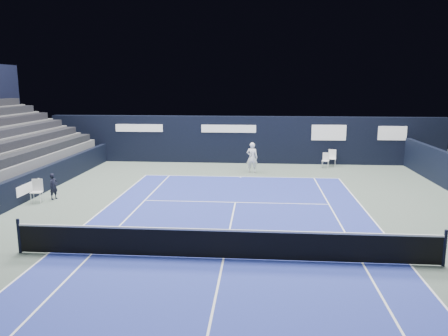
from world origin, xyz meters
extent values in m
plane|color=#4D5B51|center=(0.00, 2.00, 0.00)|extent=(48.00, 48.00, 0.00)
cube|color=navy|center=(0.00, 0.00, 0.00)|extent=(10.97, 23.77, 0.01)
cube|color=silver|center=(5.20, 15.07, 0.44)|extent=(0.51, 0.50, 0.04)
cube|color=silver|center=(5.25, 15.25, 0.69)|extent=(0.41, 0.15, 0.49)
cylinder|color=silver|center=(5.41, 15.18, 0.22)|extent=(0.02, 0.02, 0.44)
cylinder|color=silver|center=(5.07, 15.28, 0.22)|extent=(0.02, 0.02, 0.44)
cylinder|color=silver|center=(5.32, 14.86, 0.22)|extent=(0.02, 0.02, 0.44)
cylinder|color=silver|center=(4.98, 14.96, 0.22)|extent=(0.02, 0.02, 0.44)
cube|color=white|center=(5.68, 15.58, 0.49)|extent=(0.54, 0.52, 0.04)
cube|color=white|center=(5.72, 15.79, 0.79)|extent=(0.47, 0.11, 0.56)
cylinder|color=white|center=(5.92, 15.73, 0.25)|extent=(0.03, 0.03, 0.49)
cylinder|color=white|center=(5.52, 15.80, 0.25)|extent=(0.03, 0.03, 0.49)
cylinder|color=white|center=(5.85, 15.36, 0.25)|extent=(0.03, 0.03, 0.49)
cylinder|color=white|center=(5.45, 15.43, 0.25)|extent=(0.03, 0.03, 0.49)
cube|color=silver|center=(-8.79, 5.67, 0.48)|extent=(0.53, 0.51, 0.04)
cube|color=silver|center=(-8.83, 5.87, 0.76)|extent=(0.46, 0.11, 0.55)
cylinder|color=silver|center=(-8.63, 5.88, 0.24)|extent=(0.03, 0.03, 0.48)
cylinder|color=silver|center=(-9.02, 5.82, 0.24)|extent=(0.03, 0.03, 0.48)
cylinder|color=silver|center=(-8.57, 5.52, 0.24)|extent=(0.03, 0.03, 0.48)
cylinder|color=silver|center=(-8.96, 5.45, 0.24)|extent=(0.03, 0.03, 0.48)
imported|color=black|center=(-8.31, 6.31, 0.60)|extent=(0.43, 0.52, 1.20)
cube|color=white|center=(0.00, 11.88, 0.01)|extent=(10.97, 0.06, 0.00)
cube|color=white|center=(5.49, 0.00, 0.01)|extent=(0.06, 23.77, 0.00)
cube|color=white|center=(-5.49, 0.00, 0.01)|extent=(0.06, 23.77, 0.00)
cube|color=white|center=(4.12, 0.00, 0.01)|extent=(0.06, 23.77, 0.00)
cube|color=white|center=(-4.12, 0.00, 0.01)|extent=(0.06, 23.77, 0.00)
cube|color=white|center=(0.00, 6.40, 0.01)|extent=(8.23, 0.06, 0.00)
cube|color=white|center=(0.00, 0.00, 0.01)|extent=(0.06, 12.80, 0.00)
cube|color=white|center=(0.00, 11.73, 0.01)|extent=(0.06, 0.30, 0.00)
cylinder|color=black|center=(6.40, 0.00, 0.55)|extent=(0.10, 0.10, 1.10)
cylinder|color=black|center=(-6.40, 0.00, 0.55)|extent=(0.10, 0.10, 1.10)
cube|color=black|center=(0.00, 0.00, 0.46)|extent=(12.80, 0.03, 0.86)
cube|color=white|center=(0.00, 0.00, 0.91)|extent=(12.80, 0.05, 0.06)
cube|color=black|center=(0.00, 16.50, 1.55)|extent=(26.00, 0.60, 3.10)
cube|color=silver|center=(-7.00, 16.18, 2.30)|extent=(3.20, 0.02, 0.50)
cube|color=silver|center=(-1.00, 16.18, 2.30)|extent=(3.60, 0.02, 0.50)
cube|color=silver|center=(5.50, 16.18, 2.10)|extent=(2.20, 0.02, 1.00)
cube|color=silver|center=(9.50, 16.18, 2.10)|extent=(1.80, 0.02, 0.90)
cube|color=black|center=(-9.50, 6.00, 0.60)|extent=(0.30, 22.00, 1.20)
cube|color=silver|center=(-9.33, 6.00, 0.60)|extent=(0.02, 2.00, 0.45)
cube|color=#4B4B4D|center=(-10.10, 7.00, 0.82)|extent=(0.90, 16.00, 1.65)
cube|color=#4B4B4E|center=(-11.00, 7.00, 1.05)|extent=(0.90, 16.00, 2.10)
cube|color=black|center=(-10.10, 7.00, 1.85)|extent=(0.63, 15.20, 0.40)
cube|color=black|center=(-11.00, 7.00, 2.30)|extent=(0.63, 15.20, 0.40)
imported|color=white|center=(0.61, 13.20, 0.90)|extent=(0.70, 0.51, 1.80)
cylinder|color=black|center=(0.46, 12.90, 1.05)|extent=(0.03, 0.29, 0.13)
torus|color=black|center=(0.46, 12.65, 1.15)|extent=(0.30, 0.13, 0.29)
camera|label=1|loc=(1.02, -12.37, 5.21)|focal=35.00mm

